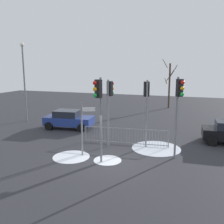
% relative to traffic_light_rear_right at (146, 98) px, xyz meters
% --- Properties ---
extents(ground_plane, '(60.00, 60.00, 0.00)m').
position_rel_traffic_light_rear_right_xyz_m(ground_plane, '(-1.25, -3.11, -3.03)').
color(ground_plane, '#2D2D33').
extents(traffic_light_rear_right, '(0.39, 0.53, 4.13)m').
position_rel_traffic_light_rear_right_xyz_m(traffic_light_rear_right, '(0.00, 0.00, 0.00)').
color(traffic_light_rear_right, slate).
rests_on(traffic_light_rear_right, ground).
extents(traffic_light_foreground_right, '(0.44, 0.49, 4.39)m').
position_rel_traffic_light_rear_right_xyz_m(traffic_light_foreground_right, '(2.00, -1.59, 0.19)').
color(traffic_light_foreground_right, slate).
rests_on(traffic_light_foreground_right, ground).
extents(traffic_light_mid_left, '(0.38, 0.54, 4.39)m').
position_rel_traffic_light_rear_right_xyz_m(traffic_light_mid_left, '(-1.72, -3.42, 0.20)').
color(traffic_light_mid_left, slate).
rests_on(traffic_light_mid_left, ground).
extents(traffic_light_foreground_left, '(0.38, 0.55, 4.14)m').
position_rel_traffic_light_rear_right_xyz_m(traffic_light_foreground_left, '(-2.15, -0.58, 0.01)').
color(traffic_light_foreground_left, slate).
rests_on(traffic_light_foreground_left, ground).
extents(direction_sign_post, '(0.74, 0.33, 2.98)m').
position_rel_traffic_light_rear_right_xyz_m(direction_sign_post, '(-2.96, -2.71, -1.35)').
color(direction_sign_post, slate).
rests_on(direction_sign_post, ground).
extents(pedestrian_guard_railing, '(5.40, 0.60, 1.07)m').
position_rel_traffic_light_rear_right_xyz_m(pedestrian_guard_railing, '(-1.27, -0.11, -2.47)').
color(pedestrian_guard_railing, slate).
rests_on(pedestrian_guard_railing, ground).
extents(car_blue_near, '(3.96, 2.27, 1.47)m').
position_rel_traffic_light_rear_right_xyz_m(car_blue_near, '(-6.70, 2.43, -2.26)').
color(car_blue_near, navy).
rests_on(car_blue_near, ground).
extents(street_lamp, '(0.36, 0.36, 6.93)m').
position_rel_traffic_light_rear_right_xyz_m(street_lamp, '(-11.65, 3.63, 1.20)').
color(street_lamp, slate).
rests_on(street_lamp, ground).
extents(bare_tree_left, '(1.81, 1.80, 5.74)m').
position_rel_traffic_light_rear_right_xyz_m(bare_tree_left, '(-0.24, 15.03, -0.21)').
color(bare_tree_left, '#473828').
rests_on(bare_tree_left, ground).
extents(snow_patch_kerb, '(2.96, 2.96, 0.01)m').
position_rel_traffic_light_rear_right_xyz_m(snow_patch_kerb, '(0.72, -0.21, -3.02)').
color(snow_patch_kerb, silver).
rests_on(snow_patch_kerb, ground).
extents(snow_patch_island, '(1.49, 1.49, 0.01)m').
position_rel_traffic_light_rear_right_xyz_m(snow_patch_island, '(-1.42, -2.99, -3.02)').
color(snow_patch_island, white).
rests_on(snow_patch_island, ground).
extents(snow_patch_verge, '(2.03, 2.03, 0.01)m').
position_rel_traffic_light_rear_right_xyz_m(snow_patch_verge, '(-3.50, -3.16, -3.02)').
color(snow_patch_verge, white).
rests_on(snow_patch_verge, ground).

